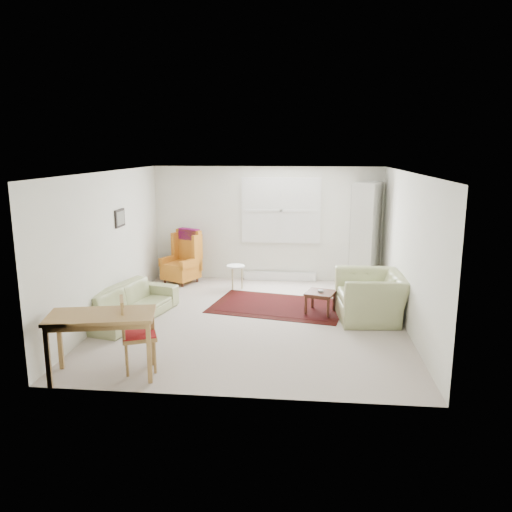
# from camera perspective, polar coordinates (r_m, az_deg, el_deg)

# --- Properties ---
(room) EXTENTS (5.04, 5.54, 2.51)m
(room) POSITION_cam_1_polar(r_m,az_deg,el_deg) (8.50, 0.07, 1.23)
(room) COLOR #BEAEA2
(room) RESTS_ON ground
(rug) EXTENTS (2.64, 1.97, 0.02)m
(rug) POSITION_cam_1_polar(r_m,az_deg,el_deg) (9.33, 2.50, -5.68)
(rug) COLOR black
(rug) RESTS_ON ground
(sofa) EXTENTS (1.24, 2.09, 0.79)m
(sofa) POSITION_cam_1_polar(r_m,az_deg,el_deg) (8.79, -14.14, -4.56)
(sofa) COLOR tan
(sofa) RESTS_ON ground
(armchair) EXTENTS (1.18, 1.32, 0.96)m
(armchair) POSITION_cam_1_polar(r_m,az_deg,el_deg) (8.73, 13.03, -4.02)
(armchair) COLOR tan
(armchair) RESTS_ON ground
(wingback_chair) EXTENTS (0.92, 0.94, 1.16)m
(wingback_chair) POSITION_cam_1_polar(r_m,az_deg,el_deg) (10.91, -8.63, -0.09)
(wingback_chair) COLOR orange
(wingback_chair) RESTS_ON ground
(coffee_table) EXTENTS (0.60, 0.60, 0.39)m
(coffee_table) POSITION_cam_1_polar(r_m,az_deg,el_deg) (8.97, 7.34, -5.26)
(coffee_table) COLOR #472216
(coffee_table) RESTS_ON ground
(stool) EXTENTS (0.43, 0.43, 0.50)m
(stool) POSITION_cam_1_polar(r_m,az_deg,el_deg) (10.42, -2.34, -2.40)
(stool) COLOR white
(stool) RESTS_ON ground
(cabinet) EXTENTS (0.73, 0.99, 2.21)m
(cabinet) POSITION_cam_1_polar(r_m,az_deg,el_deg) (10.66, 12.45, 2.34)
(cabinet) COLOR silver
(cabinet) RESTS_ON ground
(desk) EXTENTS (1.43, 0.93, 0.83)m
(desk) POSITION_cam_1_polar(r_m,az_deg,el_deg) (6.74, -17.09, -9.71)
(desk) COLOR #9F7740
(desk) RESTS_ON ground
(desk_chair) EXTENTS (0.57, 0.57, 0.99)m
(desk_chair) POSITION_cam_1_polar(r_m,az_deg,el_deg) (6.78, -13.22, -8.65)
(desk_chair) COLOR #9F7740
(desk_chair) RESTS_ON ground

